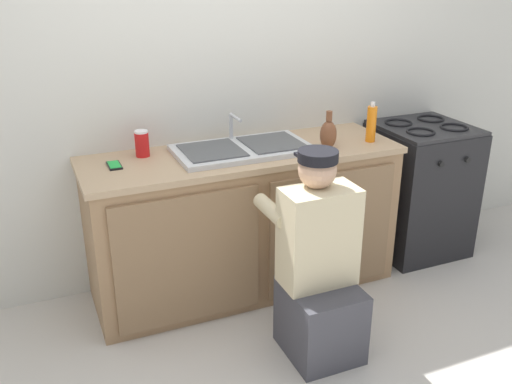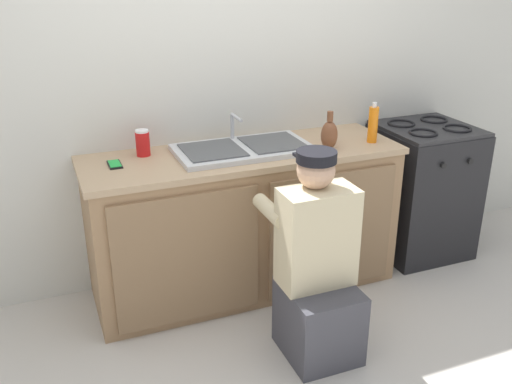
# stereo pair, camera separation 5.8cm
# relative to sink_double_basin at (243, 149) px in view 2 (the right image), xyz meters

# --- Properties ---
(ground_plane) EXTENTS (12.00, 12.00, 0.00)m
(ground_plane) POSITION_rel_sink_double_basin_xyz_m (0.00, -0.30, -0.92)
(ground_plane) COLOR beige
(back_wall) EXTENTS (6.00, 0.10, 2.50)m
(back_wall) POSITION_rel_sink_double_basin_xyz_m (0.00, 0.35, 0.33)
(back_wall) COLOR silver
(back_wall) RESTS_ON ground_plane
(counter_cabinet) EXTENTS (1.86, 0.62, 0.87)m
(counter_cabinet) POSITION_rel_sink_double_basin_xyz_m (0.00, -0.01, -0.49)
(counter_cabinet) COLOR #997551
(counter_cabinet) RESTS_ON ground_plane
(countertop) EXTENTS (1.90, 0.62, 0.04)m
(countertop) POSITION_rel_sink_double_basin_xyz_m (0.00, -0.00, -0.04)
(countertop) COLOR tan
(countertop) RESTS_ON counter_cabinet
(sink_double_basin) EXTENTS (0.80, 0.44, 0.19)m
(sink_double_basin) POSITION_rel_sink_double_basin_xyz_m (0.00, 0.00, 0.00)
(sink_double_basin) COLOR silver
(sink_double_basin) RESTS_ON countertop
(stove_range) EXTENTS (0.60, 0.62, 0.93)m
(stove_range) POSITION_rel_sink_double_basin_xyz_m (1.33, -0.00, -0.46)
(stove_range) COLOR black
(stove_range) RESTS_ON ground_plane
(plumber_person) EXTENTS (0.42, 0.61, 1.10)m
(plumber_person) POSITION_rel_sink_double_basin_xyz_m (0.12, -0.75, -0.46)
(plumber_person) COLOR #3F3F47
(plumber_person) RESTS_ON ground_plane
(soda_cup_red) EXTENTS (0.08, 0.08, 0.15)m
(soda_cup_red) POSITION_rel_sink_double_basin_xyz_m (-0.56, 0.15, 0.06)
(soda_cup_red) COLOR red
(soda_cup_red) RESTS_ON countertop
(cell_phone) EXTENTS (0.07, 0.14, 0.01)m
(cell_phone) POSITION_rel_sink_double_basin_xyz_m (-0.74, 0.04, -0.01)
(cell_phone) COLOR black
(cell_phone) RESTS_ON countertop
(spice_bottle_red) EXTENTS (0.04, 0.04, 0.10)m
(spice_bottle_red) POSITION_rel_sink_double_basin_xyz_m (0.56, -0.04, 0.03)
(spice_bottle_red) COLOR red
(spice_bottle_red) RESTS_ON countertop
(soap_bottle_orange) EXTENTS (0.06, 0.06, 0.25)m
(soap_bottle_orange) POSITION_rel_sink_double_basin_xyz_m (0.81, -0.12, 0.09)
(soap_bottle_orange) COLOR orange
(soap_bottle_orange) RESTS_ON countertop
(vase_decorative) EXTENTS (0.10, 0.10, 0.23)m
(vase_decorative) POSITION_rel_sink_double_basin_xyz_m (0.49, -0.14, 0.07)
(vase_decorative) COLOR brown
(vase_decorative) RESTS_ON countertop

